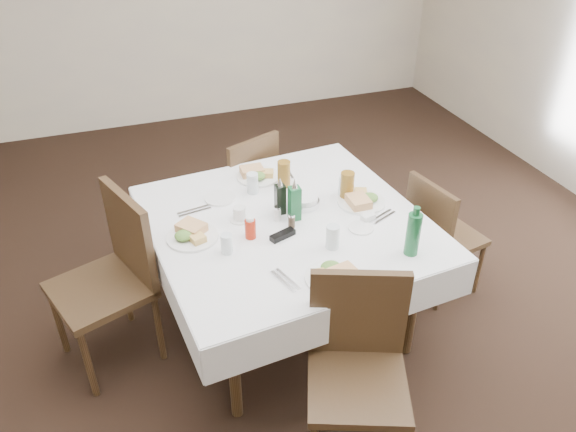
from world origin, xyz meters
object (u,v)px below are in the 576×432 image
object	(u,v)px
dining_table	(287,230)
bread_basket	(303,201)
water_w	(227,244)
coffee_mug	(240,214)
chair_west	(114,270)
ketchup_bottle	(250,228)
water_s	(333,237)
oil_cruet_dark	(280,198)
oil_cruet_green	(295,202)
chair_north	(246,184)
chair_east	(438,231)
water_e	(344,186)
chair_south	(357,357)
water_n	(253,183)
green_bottle	(413,233)

from	to	relation	value
dining_table	bread_basket	xyz separation A→B (m)	(0.14, 0.11, 0.10)
water_w	coffee_mug	size ratio (longest dim) A/B	0.99
chair_west	ketchup_bottle	distance (m)	0.79
water_w	ketchup_bottle	xyz separation A→B (m)	(0.15, 0.09, 0.00)
water_s	ketchup_bottle	distance (m)	0.44
oil_cruet_dark	coffee_mug	world-z (taller)	oil_cruet_dark
water_w	oil_cruet_green	world-z (taller)	oil_cruet_green
chair_north	water_w	world-z (taller)	chair_north
chair_east	dining_table	bearing A→B (deg)	177.25
chair_east	water_e	distance (m)	0.70
water_w	chair_south	bearing A→B (deg)	-58.56
water_e	oil_cruet_dark	distance (m)	0.43
chair_west	oil_cruet_green	bearing A→B (deg)	-5.94
chair_south	bread_basket	bearing A→B (deg)	83.68
dining_table	oil_cruet_dark	xyz separation A→B (m)	(-0.01, 0.08, 0.17)
dining_table	ketchup_bottle	distance (m)	0.29
chair_west	bread_basket	xyz separation A→B (m)	(1.11, 0.01, 0.21)
chair_east	bread_basket	distance (m)	0.92
bread_basket	water_w	bearing A→B (deg)	-150.66
water_w	bread_basket	xyz separation A→B (m)	(0.54, 0.30, -0.03)
chair_north	chair_west	xyz separation A→B (m)	(-0.97, -0.79, 0.08)
water_n	oil_cruet_green	size ratio (longest dim) A/B	0.50
chair_north	chair_south	bearing A→B (deg)	-89.11
water_w	bread_basket	distance (m)	0.62
bread_basket	green_bottle	xyz separation A→B (m)	(0.35, -0.62, 0.09)
chair_west	coffee_mug	distance (m)	0.75
chair_north	water_w	bearing A→B (deg)	-110.20
dining_table	chair_west	world-z (taller)	chair_west
water_w	oil_cruet_dark	xyz separation A→B (m)	(0.38, 0.27, 0.04)
water_e	ketchup_bottle	size ratio (longest dim) A/B	0.95
water_n	oil_cruet_green	xyz separation A→B (m)	(0.14, -0.35, 0.05)
dining_table	chair_south	bearing A→B (deg)	-87.93
chair_north	water_e	world-z (taller)	chair_north
oil_cruet_dark	coffee_mug	distance (m)	0.25
dining_table	chair_east	size ratio (longest dim) A/B	1.90
chair_north	bread_basket	xyz separation A→B (m)	(0.14, -0.78, 0.28)
water_w	green_bottle	bearing A→B (deg)	-19.80
oil_cruet_dark	ketchup_bottle	distance (m)	0.29
chair_east	oil_cruet_dark	distance (m)	1.08
water_w	ketchup_bottle	distance (m)	0.18
water_e	oil_cruet_green	xyz separation A→B (m)	(-0.37, -0.15, 0.05)
green_bottle	chair_south	bearing A→B (deg)	-141.03
chair_south	water_s	size ratio (longest dim) A/B	7.35
chair_north	water_n	xyz separation A→B (m)	(-0.10, -0.55, 0.32)
coffee_mug	green_bottle	distance (m)	0.96
dining_table	chair_south	distance (m)	0.89
chair_north	chair_east	world-z (taller)	chair_north
chair_west	bread_basket	distance (m)	1.13
chair_north	bread_basket	distance (m)	0.84
chair_north	water_s	xyz separation A→B (m)	(0.13, -1.22, 0.32)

